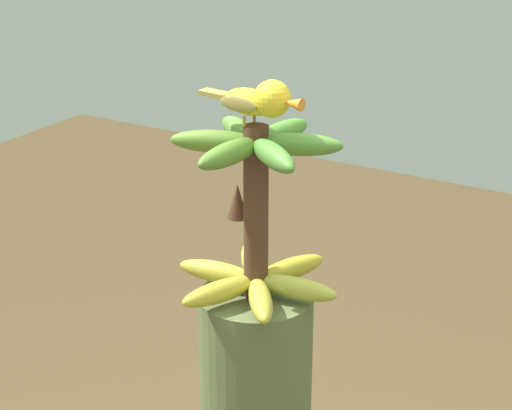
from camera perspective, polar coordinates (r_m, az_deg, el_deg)
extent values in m
cylinder|color=#4C2D1E|center=(1.48, 0.00, -0.54)|extent=(0.04, 0.04, 0.30)
ellipsoid|color=gold|center=(1.56, -2.49, -4.28)|extent=(0.15, 0.05, 0.04)
ellipsoid|color=gold|center=(1.49, -2.32, -5.53)|extent=(0.09, 0.15, 0.04)
ellipsoid|color=#ADA033|center=(1.46, 0.29, -6.08)|extent=(0.12, 0.14, 0.04)
ellipsoid|color=#ADAE3B|center=(1.50, 2.58, -5.30)|extent=(0.15, 0.05, 0.04)
ellipsoid|color=gold|center=(1.57, 2.20, -4.08)|extent=(0.09, 0.15, 0.04)
ellipsoid|color=#ACA53A|center=(1.60, -0.26, -3.60)|extent=(0.12, 0.14, 0.04)
ellipsoid|color=#4E8A2F|center=(1.49, 1.58, 4.61)|extent=(0.05, 0.15, 0.04)
ellipsoid|color=#578535|center=(1.50, -0.99, 4.71)|extent=(0.14, 0.12, 0.04)
ellipsoid|color=#5A812B|center=(1.45, -2.65, 4.08)|extent=(0.15, 0.09, 0.04)
ellipsoid|color=#527B29|center=(1.39, -1.69, 3.30)|extent=(0.05, 0.15, 0.04)
ellipsoid|color=#4D8232|center=(1.38, 1.07, 3.18)|extent=(0.14, 0.12, 0.04)
ellipsoid|color=#518730|center=(1.43, 2.68, 3.87)|extent=(0.15, 0.09, 0.04)
cone|color=#4C2D1E|center=(1.50, -1.19, 0.25)|extent=(0.04, 0.04, 0.06)
cylinder|color=#C68933|center=(1.42, -0.75, 5.34)|extent=(0.01, 0.01, 0.02)
cylinder|color=#C68933|center=(1.44, -0.11, 5.58)|extent=(0.01, 0.01, 0.02)
ellipsoid|color=yellow|center=(1.42, -0.43, 6.60)|extent=(0.10, 0.05, 0.04)
ellipsoid|color=olive|center=(1.41, -1.13, 6.43)|extent=(0.07, 0.02, 0.03)
ellipsoid|color=olive|center=(1.44, -0.05, 6.81)|extent=(0.07, 0.02, 0.03)
cube|color=olive|center=(1.47, -2.65, 7.10)|extent=(0.05, 0.03, 0.01)
sphere|color=yellow|center=(1.40, 0.96, 6.75)|extent=(0.06, 0.06, 0.06)
sphere|color=black|center=(1.41, 1.74, 7.06)|extent=(0.01, 0.01, 0.01)
cone|color=orange|center=(1.38, 2.31, 6.49)|extent=(0.04, 0.02, 0.02)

